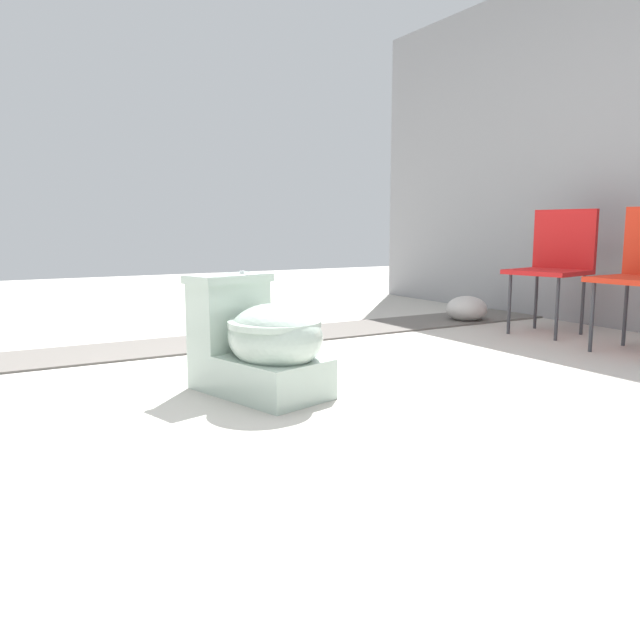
{
  "coord_description": "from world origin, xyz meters",
  "views": [
    {
      "loc": [
        2.42,
        -1.19,
        0.71
      ],
      "look_at": [
        0.02,
        0.2,
        0.3
      ],
      "focal_mm": 35.0,
      "sensor_mm": 36.0,
      "label": 1
    }
  ],
  "objects": [
    {
      "name": "ground_plane",
      "position": [
        0.0,
        0.0,
        0.0
      ],
      "size": [
        14.0,
        14.0,
        0.0
      ],
      "primitive_type": "plane",
      "color": "#B7B2A8"
    },
    {
      "name": "gravel_strip",
      "position": [
        -1.22,
        0.5,
        0.01
      ],
      "size": [
        0.56,
        8.0,
        0.01
      ],
      "primitive_type": "cube",
      "color": "#605B56",
      "rests_on": "ground"
    },
    {
      "name": "toilet",
      "position": [
        0.02,
        -0.09,
        0.22
      ],
      "size": [
        0.71,
        0.52,
        0.52
      ],
      "rotation": [
        0.0,
        0.0,
        0.27
      ],
      "color": "#B2C6B7",
      "rests_on": "ground"
    },
    {
      "name": "folding_chair_left",
      "position": [
        -0.43,
        2.3,
        0.51
      ],
      "size": [
        0.52,
        0.52,
        0.83
      ],
      "rotation": [
        0.0,
        0.0,
        -1.38
      ],
      "color": "red",
      "rests_on": "ground"
    },
    {
      "name": "boulder_near",
      "position": [
        -1.11,
        2.15,
        0.1
      ],
      "size": [
        0.39,
        0.4,
        0.19
      ],
      "primitive_type": "ellipsoid",
      "rotation": [
        0.0,
        0.0,
        1.88
      ],
      "color": "#B7B2AD",
      "rests_on": "ground"
    }
  ]
}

